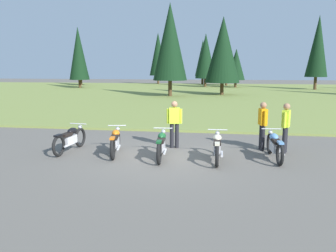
{
  "coord_description": "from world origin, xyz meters",
  "views": [
    {
      "loc": [
        1.72,
        -10.48,
        2.83
      ],
      "look_at": [
        0.0,
        0.6,
        0.9
      ],
      "focal_mm": 36.49,
      "sensor_mm": 36.0,
      "label": 1
    }
  ],
  "objects_px": {
    "motorcycle_orange": "(115,141)",
    "rider_near_row_end": "(174,121)",
    "motorcycle_cream": "(217,147)",
    "motorcycle_black": "(70,139)",
    "rider_with_back_turned": "(286,125)",
    "rider_checking_bike": "(263,123)",
    "motorcycle_british_green": "(161,145)",
    "motorcycle_sky_blue": "(275,146)"
  },
  "relations": [
    {
      "from": "rider_near_row_end",
      "to": "rider_with_back_turned",
      "type": "height_order",
      "value": "same"
    },
    {
      "from": "motorcycle_british_green",
      "to": "rider_checking_bike",
      "type": "relative_size",
      "value": 1.26
    },
    {
      "from": "motorcycle_sky_blue",
      "to": "rider_near_row_end",
      "type": "distance_m",
      "value": 3.49
    },
    {
      "from": "motorcycle_british_green",
      "to": "motorcycle_sky_blue",
      "type": "bearing_deg",
      "value": 6.72
    },
    {
      "from": "rider_with_back_turned",
      "to": "motorcycle_british_green",
      "type": "bearing_deg",
      "value": -161.42
    },
    {
      "from": "motorcycle_orange",
      "to": "rider_checking_bike",
      "type": "height_order",
      "value": "rider_checking_bike"
    },
    {
      "from": "motorcycle_orange",
      "to": "rider_near_row_end",
      "type": "height_order",
      "value": "rider_near_row_end"
    },
    {
      "from": "motorcycle_orange",
      "to": "rider_checking_bike",
      "type": "xyz_separation_m",
      "value": [
        4.83,
        1.36,
        0.51
      ]
    },
    {
      "from": "rider_near_row_end",
      "to": "rider_with_back_turned",
      "type": "distance_m",
      "value": 3.75
    },
    {
      "from": "rider_with_back_turned",
      "to": "rider_checking_bike",
      "type": "relative_size",
      "value": 1.0
    },
    {
      "from": "motorcycle_black",
      "to": "rider_near_row_end",
      "type": "height_order",
      "value": "rider_near_row_end"
    },
    {
      "from": "motorcycle_black",
      "to": "motorcycle_orange",
      "type": "xyz_separation_m",
      "value": [
        1.64,
        -0.14,
        0.0
      ]
    },
    {
      "from": "motorcycle_cream",
      "to": "motorcycle_orange",
      "type": "bearing_deg",
      "value": 174.99
    },
    {
      "from": "motorcycle_orange",
      "to": "motorcycle_black",
      "type": "bearing_deg",
      "value": 175.01
    },
    {
      "from": "motorcycle_black",
      "to": "rider_checking_bike",
      "type": "relative_size",
      "value": 1.26
    },
    {
      "from": "motorcycle_british_green",
      "to": "rider_with_back_turned",
      "type": "bearing_deg",
      "value": 18.58
    },
    {
      "from": "motorcycle_orange",
      "to": "rider_checking_bike",
      "type": "relative_size",
      "value": 1.25
    },
    {
      "from": "motorcycle_orange",
      "to": "rider_with_back_turned",
      "type": "height_order",
      "value": "rider_with_back_turned"
    },
    {
      "from": "motorcycle_orange",
      "to": "motorcycle_sky_blue",
      "type": "height_order",
      "value": "same"
    },
    {
      "from": "motorcycle_black",
      "to": "rider_near_row_end",
      "type": "relative_size",
      "value": 1.26
    },
    {
      "from": "motorcycle_cream",
      "to": "rider_with_back_turned",
      "type": "height_order",
      "value": "rider_with_back_turned"
    },
    {
      "from": "motorcycle_cream",
      "to": "rider_near_row_end",
      "type": "xyz_separation_m",
      "value": [
        -1.53,
        1.5,
        0.51
      ]
    },
    {
      "from": "motorcycle_black",
      "to": "motorcycle_orange",
      "type": "relative_size",
      "value": 1.01
    },
    {
      "from": "motorcycle_orange",
      "to": "motorcycle_cream",
      "type": "xyz_separation_m",
      "value": [
        3.32,
        -0.29,
        0.0
      ]
    },
    {
      "from": "motorcycle_black",
      "to": "rider_with_back_turned",
      "type": "distance_m",
      "value": 7.25
    },
    {
      "from": "motorcycle_black",
      "to": "rider_with_back_turned",
      "type": "bearing_deg",
      "value": 7.28
    },
    {
      "from": "motorcycle_black",
      "to": "rider_with_back_turned",
      "type": "xyz_separation_m",
      "value": [
        7.18,
        0.92,
        0.51
      ]
    },
    {
      "from": "motorcycle_black",
      "to": "motorcycle_sky_blue",
      "type": "xyz_separation_m",
      "value": [
        6.72,
        -0.0,
        0.0
      ]
    },
    {
      "from": "motorcycle_orange",
      "to": "motorcycle_sky_blue",
      "type": "xyz_separation_m",
      "value": [
        5.08,
        0.14,
        0.0
      ]
    },
    {
      "from": "motorcycle_british_green",
      "to": "motorcycle_black",
      "type": "bearing_deg",
      "value": 172.7
    },
    {
      "from": "motorcycle_black",
      "to": "rider_checking_bike",
      "type": "distance_m",
      "value": 6.6
    },
    {
      "from": "motorcycle_black",
      "to": "motorcycle_cream",
      "type": "height_order",
      "value": "same"
    },
    {
      "from": "rider_checking_bike",
      "to": "motorcycle_british_green",
      "type": "bearing_deg",
      "value": -153.39
    },
    {
      "from": "rider_near_row_end",
      "to": "rider_with_back_turned",
      "type": "bearing_deg",
      "value": -2.26
    },
    {
      "from": "rider_near_row_end",
      "to": "rider_with_back_turned",
      "type": "xyz_separation_m",
      "value": [
        3.75,
        -0.15,
        0.0
      ]
    },
    {
      "from": "motorcycle_british_green",
      "to": "motorcycle_sky_blue",
      "type": "distance_m",
      "value": 3.52
    },
    {
      "from": "motorcycle_black",
      "to": "motorcycle_cream",
      "type": "bearing_deg",
      "value": -5.0
    },
    {
      "from": "rider_with_back_turned",
      "to": "rider_checking_bike",
      "type": "bearing_deg",
      "value": 157.42
    },
    {
      "from": "motorcycle_sky_blue",
      "to": "rider_checking_bike",
      "type": "relative_size",
      "value": 1.26
    },
    {
      "from": "motorcycle_british_green",
      "to": "motorcycle_sky_blue",
      "type": "height_order",
      "value": "same"
    },
    {
      "from": "motorcycle_black",
      "to": "rider_checking_bike",
      "type": "xyz_separation_m",
      "value": [
        6.47,
        1.21,
        0.51
      ]
    },
    {
      "from": "motorcycle_black",
      "to": "motorcycle_cream",
      "type": "relative_size",
      "value": 1.0
    }
  ]
}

